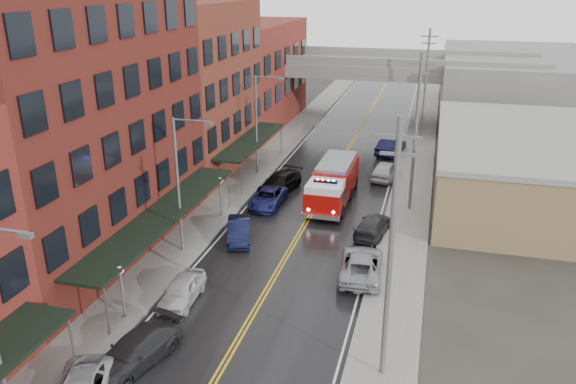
# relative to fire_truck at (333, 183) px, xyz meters

# --- Properties ---
(road) EXTENTS (11.00, 160.00, 0.02)m
(road) POSITION_rel_fire_truck_xyz_m (-1.15, -4.92, -1.71)
(road) COLOR black
(road) RESTS_ON ground
(sidewalk_left) EXTENTS (3.00, 160.00, 0.15)m
(sidewalk_left) POSITION_rel_fire_truck_xyz_m (-8.45, -4.92, -1.64)
(sidewalk_left) COLOR slate
(sidewalk_left) RESTS_ON ground
(sidewalk_right) EXTENTS (3.00, 160.00, 0.15)m
(sidewalk_right) POSITION_rel_fire_truck_xyz_m (6.15, -4.92, -1.64)
(sidewalk_right) COLOR slate
(sidewalk_right) RESTS_ON ground
(curb_left) EXTENTS (0.30, 160.00, 0.15)m
(curb_left) POSITION_rel_fire_truck_xyz_m (-6.80, -4.92, -1.64)
(curb_left) COLOR gray
(curb_left) RESTS_ON ground
(curb_right) EXTENTS (0.30, 160.00, 0.15)m
(curb_right) POSITION_rel_fire_truck_xyz_m (4.50, -4.92, -1.64)
(curb_right) COLOR gray
(curb_right) RESTS_ON ground
(brick_building_b) EXTENTS (9.00, 20.00, 18.00)m
(brick_building_b) POSITION_rel_fire_truck_xyz_m (-14.45, -11.92, 7.28)
(brick_building_b) COLOR #4F1A15
(brick_building_b) RESTS_ON ground
(brick_building_c) EXTENTS (9.00, 15.00, 15.00)m
(brick_building_c) POSITION_rel_fire_truck_xyz_m (-14.45, 5.58, 5.78)
(brick_building_c) COLOR brown
(brick_building_c) RESTS_ON ground
(brick_building_far) EXTENTS (9.00, 20.00, 12.00)m
(brick_building_far) POSITION_rel_fire_truck_xyz_m (-14.45, 23.08, 4.28)
(brick_building_far) COLOR maroon
(brick_building_far) RESTS_ON ground
(tan_building) EXTENTS (14.00, 22.00, 5.00)m
(tan_building) POSITION_rel_fire_truck_xyz_m (14.85, 5.08, 0.78)
(tan_building) COLOR olive
(tan_building) RESTS_ON ground
(right_far_block) EXTENTS (18.00, 30.00, 8.00)m
(right_far_block) POSITION_rel_fire_truck_xyz_m (16.85, 35.08, 2.28)
(right_far_block) COLOR slate
(right_far_block) RESTS_ON ground
(awning_1) EXTENTS (2.60, 18.00, 3.09)m
(awning_1) POSITION_rel_fire_truck_xyz_m (-8.65, -11.92, 1.27)
(awning_1) COLOR black
(awning_1) RESTS_ON ground
(awning_2) EXTENTS (2.60, 13.00, 3.09)m
(awning_2) POSITION_rel_fire_truck_xyz_m (-8.64, 5.58, 1.27)
(awning_2) COLOR black
(awning_2) RESTS_ON ground
(globe_lamp_1) EXTENTS (0.44, 0.44, 3.12)m
(globe_lamp_1) POSITION_rel_fire_truck_xyz_m (-7.55, -18.92, 0.59)
(globe_lamp_1) COLOR #59595B
(globe_lamp_1) RESTS_ON ground
(globe_lamp_2) EXTENTS (0.44, 0.44, 3.12)m
(globe_lamp_2) POSITION_rel_fire_truck_xyz_m (-7.55, -4.92, 0.59)
(globe_lamp_2) COLOR #59595B
(globe_lamp_2) RESTS_ON ground
(street_lamp_1) EXTENTS (2.64, 0.22, 9.00)m
(street_lamp_1) POSITION_rel_fire_truck_xyz_m (-7.70, -10.92, 3.47)
(street_lamp_1) COLOR #59595B
(street_lamp_1) RESTS_ON ground
(street_lamp_2) EXTENTS (2.64, 0.22, 9.00)m
(street_lamp_2) POSITION_rel_fire_truck_xyz_m (-7.70, 5.08, 3.47)
(street_lamp_2) COLOR #59595B
(street_lamp_2) RESTS_ON ground
(utility_pole_0) EXTENTS (1.80, 0.24, 12.00)m
(utility_pole_0) POSITION_rel_fire_truck_xyz_m (6.05, -19.92, 4.59)
(utility_pole_0) COLOR #59595B
(utility_pole_0) RESTS_ON ground
(utility_pole_1) EXTENTS (1.80, 0.24, 12.00)m
(utility_pole_1) POSITION_rel_fire_truck_xyz_m (6.05, 0.08, 4.59)
(utility_pole_1) COLOR #59595B
(utility_pole_1) RESTS_ON ground
(utility_pole_2) EXTENTS (1.80, 0.24, 12.00)m
(utility_pole_2) POSITION_rel_fire_truck_xyz_m (6.05, 20.08, 4.59)
(utility_pole_2) COLOR #59595B
(utility_pole_2) RESTS_ON ground
(overpass) EXTENTS (40.00, 10.00, 7.50)m
(overpass) POSITION_rel_fire_truck_xyz_m (-1.15, 27.08, 4.27)
(overpass) COLOR slate
(overpass) RESTS_ON ground
(fire_truck) EXTENTS (3.60, 8.74, 3.17)m
(fire_truck) POSITION_rel_fire_truck_xyz_m (0.00, 0.00, 0.00)
(fire_truck) COLOR #990907
(fire_truck) RESTS_ON ground
(parked_car_left_3) EXTENTS (3.32, 5.41, 1.46)m
(parked_car_left_3) POSITION_rel_fire_truck_xyz_m (-5.11, -22.06, -0.99)
(parked_car_left_3) COLOR #242426
(parked_car_left_3) RESTS_ON ground
(parked_car_left_4) EXTENTS (1.86, 4.21, 1.41)m
(parked_car_left_4) POSITION_rel_fire_truck_xyz_m (-5.36, -16.54, -1.01)
(parked_car_left_4) COLOR #BDBDBD
(parked_car_left_4) RESTS_ON ground
(parked_car_left_5) EXTENTS (2.80, 4.60, 1.43)m
(parked_car_left_5) POSITION_rel_fire_truck_xyz_m (-4.94, -8.32, -1.00)
(parked_car_left_5) COLOR black
(parked_car_left_5) RESTS_ON ground
(parked_car_left_6) EXTENTS (2.25, 4.81, 1.33)m
(parked_car_left_6) POSITION_rel_fire_truck_xyz_m (-4.80, -1.96, -1.05)
(parked_car_left_6) COLOR navy
(parked_car_left_6) RESTS_ON ground
(parked_car_left_7) EXTENTS (3.16, 5.64, 1.54)m
(parked_car_left_7) POSITION_rel_fire_truck_xyz_m (-4.75, 1.37, -0.95)
(parked_car_left_7) COLOR black
(parked_car_left_7) RESTS_ON ground
(parked_car_right_0) EXTENTS (2.90, 5.60, 1.51)m
(parked_car_right_0) POSITION_rel_fire_truck_xyz_m (3.85, -11.12, -0.96)
(parked_car_right_0) COLOR gray
(parked_car_right_0) RESTS_ON ground
(parked_car_right_1) EXTENTS (2.60, 4.90, 1.35)m
(parked_car_right_1) POSITION_rel_fire_truck_xyz_m (3.85, -5.12, -1.04)
(parked_car_right_1) COLOR #232326
(parked_car_right_1) RESTS_ON ground
(parked_car_right_2) EXTENTS (2.51, 4.91, 1.60)m
(parked_car_right_2) POSITION_rel_fire_truck_xyz_m (3.49, 6.88, -0.92)
(parked_car_right_2) COLOR #B9B9B9
(parked_car_right_2) RESTS_ON ground
(parked_car_right_3) EXTENTS (2.89, 5.31, 1.66)m
(parked_car_right_3) POSITION_rel_fire_truck_xyz_m (3.28, 14.47, -0.89)
(parked_car_right_3) COLOR black
(parked_car_right_3) RESTS_ON ground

